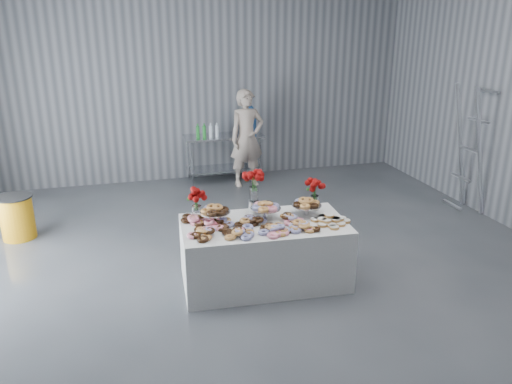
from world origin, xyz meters
TOP-DOWN VIEW (x-y plane):
  - ground at (0.00, 0.00)m, footprint 9.00×9.00m
  - room_walls at (-0.27, 0.07)m, footprint 8.04×9.04m
  - display_table at (-0.02, 0.10)m, footprint 1.95×1.11m
  - prep_table at (0.32, 4.10)m, footprint 1.50×0.60m
  - donut_mounds at (-0.02, 0.05)m, footprint 1.85×0.90m
  - cake_stand_left at (-0.56, 0.28)m, footprint 0.36×0.36m
  - cake_stand_mid at (0.04, 0.25)m, footprint 0.36×0.36m
  - cake_stand_right at (0.53, 0.22)m, footprint 0.36×0.36m
  - danish_pile at (0.72, -0.09)m, footprint 0.48×0.48m
  - bouquet_left at (-0.76, 0.39)m, footprint 0.26×0.26m
  - bouquet_right at (0.69, 0.36)m, footprint 0.26×0.26m
  - bouquet_center at (-0.05, 0.45)m, footprint 0.26×0.26m
  - water_jug at (0.82, 4.10)m, footprint 0.28×0.28m
  - drink_bottles at (0.00, 4.00)m, footprint 0.54×0.08m
  - person at (0.69, 3.75)m, footprint 0.71×0.52m
  - trash_barrel at (-3.06, 2.23)m, footprint 0.49×0.49m
  - stepladder at (3.75, 1.50)m, footprint 0.65×0.51m

SIDE VIEW (x-z plane):
  - ground at x=0.00m, z-range 0.00..0.00m
  - trash_barrel at x=-3.06m, z-range 0.00..0.63m
  - display_table at x=-0.02m, z-range 0.00..0.75m
  - prep_table at x=0.32m, z-range 0.17..1.07m
  - donut_mounds at x=-0.02m, z-range 0.75..0.84m
  - danish_pile at x=0.72m, z-range 0.75..0.86m
  - cake_stand_left at x=-0.56m, z-range 0.80..0.98m
  - cake_stand_mid at x=0.04m, z-range 0.80..0.98m
  - cake_stand_right at x=0.53m, z-range 0.80..0.98m
  - person at x=0.69m, z-range 0.00..1.79m
  - stepladder at x=3.75m, z-range 0.00..2.07m
  - drink_bottles at x=0.00m, z-range 0.90..1.17m
  - bouquet_left at x=-0.76m, z-range 0.84..1.26m
  - bouquet_right at x=0.69m, z-range 0.84..1.26m
  - bouquet_center at x=-0.05m, z-range 0.84..1.41m
  - water_jug at x=0.82m, z-range 0.87..1.43m
  - room_walls at x=-0.27m, z-range 0.63..4.65m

